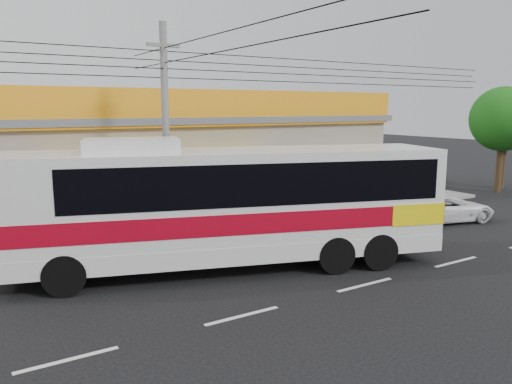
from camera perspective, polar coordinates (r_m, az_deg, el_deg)
ground at (r=16.36m, az=6.19°, el=-7.95°), size 120.00×120.00×0.00m
sidewalk at (r=21.21m, az=-3.86°, el=-3.60°), size 30.00×3.20×0.15m
lane_markings at (r=14.58m, az=12.34°, el=-10.34°), size 50.00×0.12×0.01m
storefront_building at (r=25.80m, az=-9.74°, el=3.67°), size 22.60×9.20×5.70m
coach_bus at (r=15.18m, az=-2.57°, el=-0.82°), size 13.38×6.71×4.06m
white_car at (r=23.30m, az=20.82°, el=-1.71°), size 4.63×2.94×1.19m
utility_pole at (r=17.75m, az=-10.49°, el=14.30°), size 34.00×14.00×7.78m
tree_near at (r=32.27m, az=26.57°, el=7.25°), size 3.69×3.69×6.12m
tree_far at (r=33.92m, az=26.84°, el=7.06°), size 3.56×3.56×5.91m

